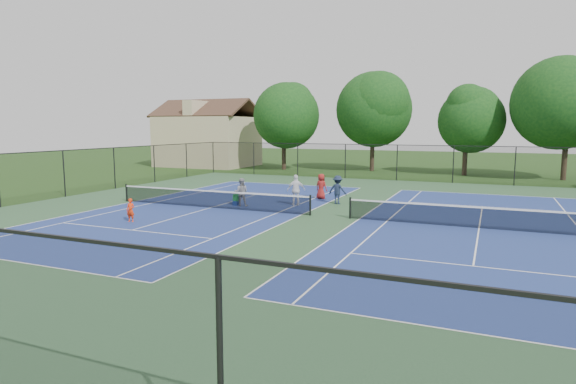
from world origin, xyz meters
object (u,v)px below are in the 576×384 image
at_px(tree_back_b, 373,106).
at_px(bystander_a, 296,190).
at_px(tree_back_a, 284,112).
at_px(ball_crate, 237,203).
at_px(clapboard_house, 208,139).
at_px(ball_hopper, 237,198).
at_px(instructor, 241,192).
at_px(bystander_c, 321,186).
at_px(bystander_b, 338,190).
at_px(tree_back_d, 569,99).
at_px(child_player, 131,210).
at_px(tree_back_c, 467,116).

relative_size(tree_back_b, bystander_a, 5.61).
bearing_deg(tree_back_a, ball_crate, -73.02).
distance_m(clapboard_house, ball_hopper, 29.22).
bearing_deg(instructor, bystander_c, -146.43).
bearing_deg(bystander_b, bystander_c, -38.50).
bearing_deg(bystander_c, tree_back_d, -115.34).
distance_m(instructor, bystander_b, 5.63).
bearing_deg(ball_hopper, child_player, -109.98).
bearing_deg(child_player, tree_back_b, 74.05).
distance_m(tree_back_d, child_player, 36.48).
relative_size(tree_back_d, ball_crate, 28.46).
xyz_separation_m(tree_back_c, bystander_c, (-7.42, -19.38, -4.69)).
relative_size(instructor, bystander_c, 1.02).
bearing_deg(clapboard_house, tree_back_a, -5.71).
bearing_deg(bystander_b, tree_back_a, -52.85).
bearing_deg(tree_back_c, ball_hopper, -115.07).
relative_size(clapboard_house, bystander_a, 6.05).
xyz_separation_m(bystander_c, ball_hopper, (-3.66, -4.30, -0.34)).
bearing_deg(tree_back_c, bystander_c, -110.95).
xyz_separation_m(bystander_b, ball_hopper, (-5.20, -2.80, -0.38)).
bearing_deg(bystander_b, tree_back_b, -76.11).
bearing_deg(ball_crate, bystander_b, 28.30).
bearing_deg(ball_hopper, bystander_b, 28.30).
height_order(tree_back_c, clapboard_house, tree_back_c).
xyz_separation_m(clapboard_house, child_player, (14.66, -29.92, -2.53)).
bearing_deg(instructor, tree_back_d, -149.23).
relative_size(tree_back_a, tree_back_b, 0.91).
distance_m(tree_back_a, bystander_b, 23.86).
height_order(tree_back_b, bystander_b, tree_back_b).
relative_size(bystander_b, ball_crate, 4.63).
bearing_deg(bystander_a, tree_back_b, -118.68).
height_order(tree_back_d, child_player, tree_back_d).
xyz_separation_m(tree_back_d, bystander_c, (-15.42, -18.38, -6.03)).
bearing_deg(clapboard_house, tree_back_d, -1.59).
bearing_deg(bystander_c, clapboard_house, -28.62).
relative_size(bystander_a, bystander_b, 1.06).
height_order(ball_crate, ball_hopper, ball_hopper).
distance_m(instructor, ball_hopper, 0.53).
xyz_separation_m(tree_back_d, bystander_b, (-13.88, -19.88, -5.98)).
distance_m(tree_back_c, clapboard_house, 28.10).
height_order(tree_back_d, ball_hopper, tree_back_d).
xyz_separation_m(tree_back_d, bystander_a, (-15.93, -21.30, -5.93)).
bearing_deg(tree_back_c, ball_crate, -115.07).
relative_size(clapboard_house, instructor, 6.68).
xyz_separation_m(child_player, bystander_a, (5.41, 7.62, 0.33)).
height_order(tree_back_c, ball_hopper, tree_back_c).
bearing_deg(tree_back_d, bystander_c, -130.00).
xyz_separation_m(instructor, bystander_a, (2.77, 1.50, 0.09)).
height_order(tree_back_b, clapboard_house, tree_back_b).
relative_size(child_player, bystander_c, 0.71).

